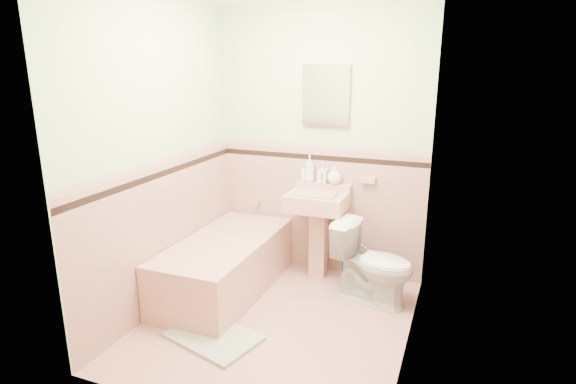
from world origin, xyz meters
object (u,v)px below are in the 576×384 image
(soap_bottle_right, at_px, (335,175))
(toilet, at_px, (373,263))
(medicine_cabinet, at_px, (326,95))
(soap_bottle_left, at_px, (310,168))
(soap_bottle_mid, at_px, (323,173))
(bucket, at_px, (356,272))
(bathtub, at_px, (225,267))
(sink, at_px, (317,236))
(shoe, at_px, (202,324))

(soap_bottle_right, bearing_deg, toilet, -41.85)
(medicine_cabinet, relative_size, soap_bottle_left, 2.14)
(soap_bottle_mid, xyz_separation_m, bucket, (0.40, -0.21, -0.85))
(bathtub, distance_m, sink, 0.88)
(medicine_cabinet, bearing_deg, toilet, -38.01)
(soap_bottle_mid, xyz_separation_m, toilet, (0.59, -0.43, -0.64))
(bucket, bearing_deg, medicine_cabinet, 148.55)
(toilet, bearing_deg, bucket, 53.51)
(soap_bottle_left, xyz_separation_m, bucket, (0.53, -0.21, -0.88))
(soap_bottle_mid, height_order, bucket, soap_bottle_mid)
(sink, relative_size, soap_bottle_right, 4.79)
(soap_bottle_left, relative_size, soap_bottle_mid, 1.36)
(bathtub, height_order, soap_bottle_right, soap_bottle_right)
(soap_bottle_mid, bearing_deg, shoe, -110.91)
(soap_bottle_mid, bearing_deg, toilet, -35.73)
(sink, bearing_deg, medicine_cabinet, 90.00)
(soap_bottle_mid, bearing_deg, soap_bottle_right, 0.00)
(soap_bottle_left, distance_m, shoe, 1.72)
(medicine_cabinet, bearing_deg, soap_bottle_left, -167.70)
(bathtub, xyz_separation_m, soap_bottle_mid, (0.67, 0.71, 0.76))
(bathtub, distance_m, toilet, 1.30)
(soap_bottle_right, bearing_deg, medicine_cabinet, 164.48)
(sink, bearing_deg, soap_bottle_left, 127.39)
(sink, bearing_deg, toilet, -22.90)
(soap_bottle_left, xyz_separation_m, toilet, (0.72, -0.43, -0.68))
(bathtub, xyz_separation_m, medicine_cabinet, (0.68, 0.74, 1.47))
(toilet, bearing_deg, soap_bottle_mid, 65.90)
(soap_bottle_right, distance_m, bucket, 0.91)
(soap_bottle_right, height_order, bucket, soap_bottle_right)
(soap_bottle_mid, relative_size, shoe, 1.34)
(sink, bearing_deg, bucket, -3.99)
(soap_bottle_left, height_order, soap_bottle_mid, soap_bottle_left)
(bucket, height_order, shoe, bucket)
(bathtub, xyz_separation_m, toilet, (1.26, 0.28, 0.12))
(soap_bottle_right, bearing_deg, bathtub, -137.98)
(bucket, bearing_deg, soap_bottle_left, 158.48)
(bathtub, distance_m, shoe, 0.70)
(soap_bottle_left, height_order, toilet, soap_bottle_left)
(bathtub, height_order, soap_bottle_left, soap_bottle_left)
(medicine_cabinet, bearing_deg, bucket, -31.45)
(bathtub, distance_m, soap_bottle_right, 1.30)
(soap_bottle_mid, distance_m, toilet, 0.97)
(shoe, bearing_deg, soap_bottle_mid, 88.88)
(bathtub, relative_size, medicine_cabinet, 2.77)
(bathtub, height_order, medicine_cabinet, medicine_cabinet)
(bathtub, xyz_separation_m, soap_bottle_left, (0.54, 0.71, 0.79))
(toilet, xyz_separation_m, shoe, (-1.12, -0.94, -0.29))
(soap_bottle_left, bearing_deg, bucket, -21.52)
(toilet, height_order, shoe, toilet)
(bathtub, bearing_deg, toilet, 12.62)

